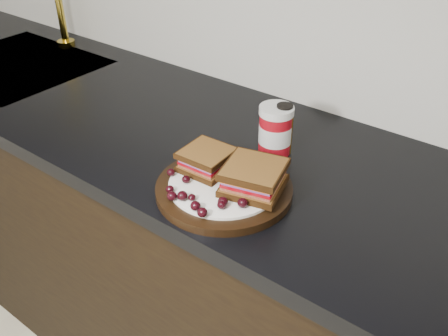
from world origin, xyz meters
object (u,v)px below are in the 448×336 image
at_px(sandwich_left, 207,160).
at_px(condiment_jar, 275,130).
at_px(oil_bottle, 283,129).
at_px(plate, 224,189).

distance_m(sandwich_left, condiment_jar, 0.19).
bearing_deg(sandwich_left, oil_bottle, 67.46).
xyz_separation_m(plate, oil_bottle, (0.01, 0.21, 0.05)).
bearing_deg(condiment_jar, plate, -88.82).
bearing_deg(oil_bottle, sandwich_left, -110.56).
distance_m(plate, sandwich_left, 0.07).
height_order(sandwich_left, oil_bottle, oil_bottle).
height_order(plate, sandwich_left, sandwich_left).
xyz_separation_m(plate, condiment_jar, (-0.00, 0.20, 0.05)).
relative_size(sandwich_left, condiment_jar, 0.85).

